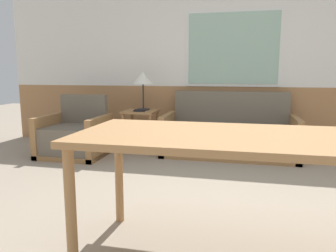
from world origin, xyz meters
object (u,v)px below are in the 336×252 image
object	(u,v)px
couch	(229,136)
dining_table	(263,148)
armchair	(75,137)
side_table	(141,119)
table_lamp	(143,79)

from	to	relation	value
couch	dining_table	xyz separation A→B (m)	(0.29, -2.60, 0.45)
armchair	dining_table	size ratio (longest dim) A/B	0.39
side_table	table_lamp	size ratio (longest dim) A/B	1.08
side_table	dining_table	distance (m)	3.00
side_table	table_lamp	distance (m)	0.56
side_table	table_lamp	xyz separation A→B (m)	(0.02, 0.08, 0.56)
dining_table	side_table	bearing A→B (deg)	120.93
side_table	dining_table	size ratio (longest dim) A/B	0.27
side_table	dining_table	bearing A→B (deg)	-59.07
couch	side_table	size ratio (longest dim) A/B	3.04
armchair	table_lamp	bearing A→B (deg)	23.85
armchair	table_lamp	distance (m)	1.24
side_table	dining_table	xyz separation A→B (m)	(1.54, -2.56, 0.24)
couch	dining_table	size ratio (longest dim) A/B	0.84
armchair	table_lamp	xyz separation A→B (m)	(0.81, 0.54, 0.77)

